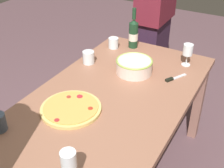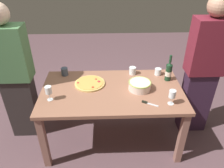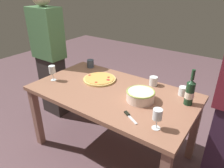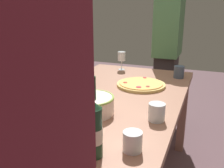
% 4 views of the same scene
% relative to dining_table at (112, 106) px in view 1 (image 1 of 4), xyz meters
% --- Properties ---
extents(dining_table, '(1.60, 0.90, 0.75)m').
position_rel_dining_table_xyz_m(dining_table, '(0.00, 0.00, 0.00)').
color(dining_table, '#94624B').
rests_on(dining_table, ground).
extents(pizza, '(0.35, 0.35, 0.03)m').
position_rel_dining_table_xyz_m(pizza, '(-0.26, 0.13, 0.11)').
color(pizza, '#DDBB69').
rests_on(pizza, dining_table).
extents(serving_bowl, '(0.25, 0.25, 0.10)m').
position_rel_dining_table_xyz_m(serving_bowl, '(0.31, 0.00, 0.15)').
color(serving_bowl, silver).
rests_on(serving_bowl, dining_table).
extents(wine_bottle, '(0.08, 0.08, 0.32)m').
position_rel_dining_table_xyz_m(wine_bottle, '(0.68, 0.19, 0.21)').
color(wine_bottle, '#183922').
rests_on(wine_bottle, dining_table).
extents(wine_glass_near_pizza, '(0.07, 0.07, 0.16)m').
position_rel_dining_table_xyz_m(wine_glass_near_pizza, '(0.60, -0.28, 0.21)').
color(wine_glass_near_pizza, white).
rests_on(wine_glass_near_pizza, dining_table).
extents(wine_glass_by_bottle, '(0.07, 0.07, 0.17)m').
position_rel_dining_table_xyz_m(wine_glass_by_bottle, '(-0.66, -0.17, 0.21)').
color(wine_glass_by_bottle, white).
rests_on(wine_glass_by_bottle, dining_table).
extents(cup_amber, '(0.09, 0.09, 0.09)m').
position_rel_dining_table_xyz_m(cup_amber, '(0.27, 0.35, 0.14)').
color(cup_amber, white).
rests_on(cup_amber, dining_table).
extents(cup_spare, '(0.08, 0.08, 0.08)m').
position_rel_dining_table_xyz_m(cup_spare, '(0.59, 0.32, 0.14)').
color(cup_spare, white).
rests_on(cup_spare, dining_table).
extents(pizza_knife, '(0.17, 0.10, 0.02)m').
position_rel_dining_table_xyz_m(pizza_knife, '(0.36, -0.27, 0.10)').
color(pizza_knife, silver).
rests_on(pizza_knife, dining_table).
extents(person_guest_left, '(0.41, 0.24, 1.74)m').
position_rel_dining_table_xyz_m(person_guest_left, '(1.08, 0.18, 0.23)').
color(person_guest_left, '#331E33').
rests_on(person_guest_left, ground).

